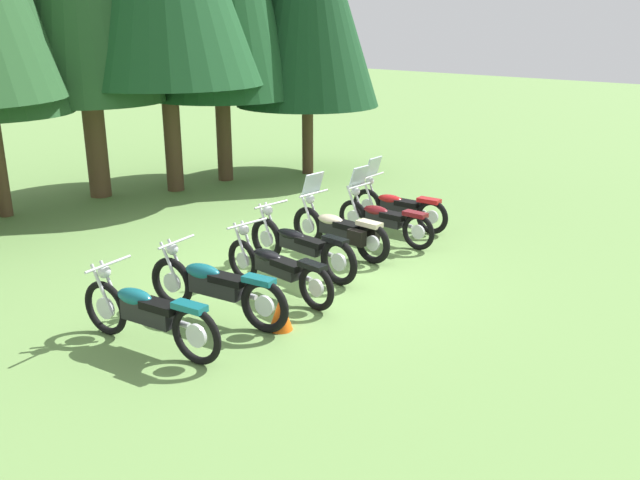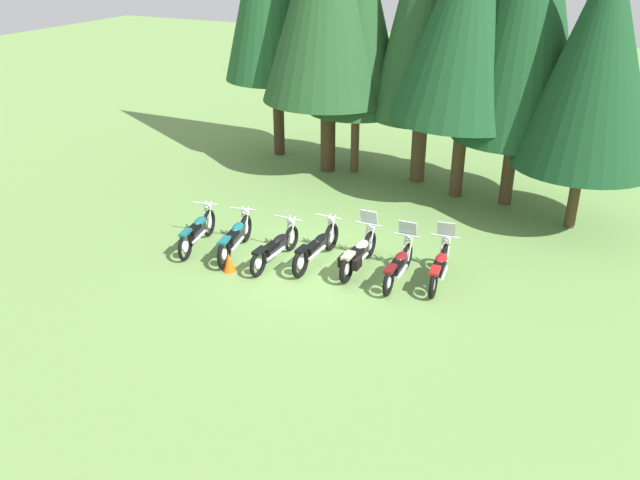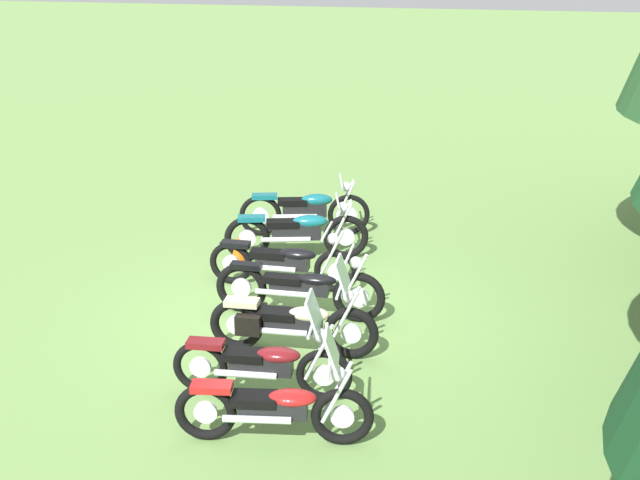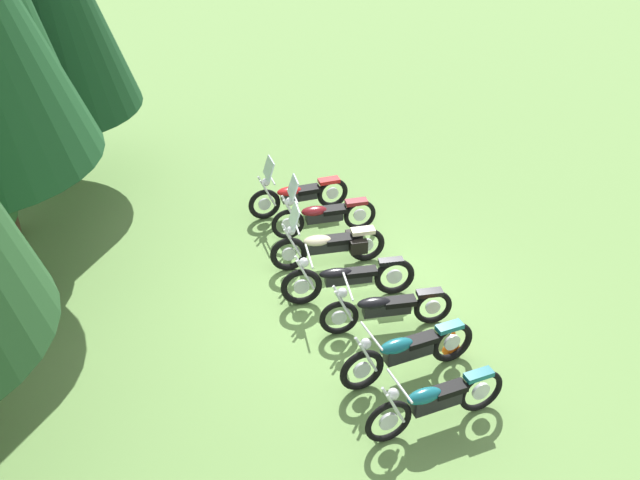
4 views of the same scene
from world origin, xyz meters
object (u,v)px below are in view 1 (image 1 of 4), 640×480
at_px(motorcycle_3, 300,245).
at_px(motorcycle_4, 340,229).
at_px(motorcycle_0, 147,313).
at_px(motorcycle_2, 277,267).
at_px(traffic_cone, 281,313).
at_px(motorcycle_1, 215,287).
at_px(motorcycle_5, 383,218).
at_px(motorcycle_6, 398,205).

relative_size(motorcycle_3, motorcycle_4, 1.10).
height_order(motorcycle_0, motorcycle_2, motorcycle_0).
height_order(motorcycle_3, motorcycle_4, motorcycle_4).
bearing_deg(traffic_cone, motorcycle_2, 48.56).
xyz_separation_m(motorcycle_1, motorcycle_5, (4.31, 0.44, -0.02)).
xyz_separation_m(motorcycle_5, traffic_cone, (-3.94, -1.34, -0.21)).
height_order(motorcycle_0, motorcycle_3, same).
bearing_deg(motorcycle_0, motorcycle_2, -99.22).
distance_m(motorcycle_0, motorcycle_2, 2.31).
xyz_separation_m(motorcycle_2, motorcycle_6, (4.03, 0.76, 0.01)).
bearing_deg(traffic_cone, motorcycle_6, 19.11).
bearing_deg(motorcycle_1, motorcycle_3, -90.03).
height_order(motorcycle_5, motorcycle_6, motorcycle_6).
relative_size(motorcycle_3, motorcycle_6, 1.13).
bearing_deg(motorcycle_2, motorcycle_5, -80.68).
bearing_deg(motorcycle_0, motorcycle_6, -93.86).
bearing_deg(motorcycle_5, traffic_cone, 106.86).
xyz_separation_m(motorcycle_0, traffic_cone, (1.49, -0.83, -0.23)).
xyz_separation_m(motorcycle_2, motorcycle_4, (2.04, 0.52, 0.03)).
distance_m(motorcycle_1, motorcycle_6, 5.27).
xyz_separation_m(motorcycle_3, traffic_cone, (-1.75, -1.35, -0.20)).
bearing_deg(motorcycle_2, motorcycle_3, -63.60).
bearing_deg(motorcycle_6, motorcycle_5, 104.48).
height_order(motorcycle_4, motorcycle_6, motorcycle_4).
xyz_separation_m(motorcycle_5, motorcycle_6, (0.90, 0.34, -0.01)).
distance_m(motorcycle_0, motorcycle_4, 4.39).
bearing_deg(motorcycle_2, motorcycle_4, -73.96).
relative_size(motorcycle_5, traffic_cone, 4.48).
bearing_deg(motorcycle_6, motorcycle_2, 94.49).
height_order(motorcycle_0, motorcycle_6, motorcycle_6).
distance_m(motorcycle_4, motorcycle_5, 1.10).
height_order(motorcycle_1, motorcycle_4, motorcycle_4).
relative_size(motorcycle_0, motorcycle_3, 0.93).
xyz_separation_m(motorcycle_3, motorcycle_6, (3.09, 0.33, 0.00)).
distance_m(motorcycle_0, motorcycle_3, 3.29).
relative_size(motorcycle_0, motorcycle_1, 0.97).
bearing_deg(motorcycle_1, traffic_cone, -169.96).
distance_m(motorcycle_4, traffic_cone, 3.20).
bearing_deg(motorcycle_3, motorcycle_2, 116.15).
height_order(motorcycle_1, motorcycle_2, motorcycle_1).
bearing_deg(motorcycle_5, motorcycle_4, 82.77).
bearing_deg(traffic_cone, motorcycle_1, 112.05).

